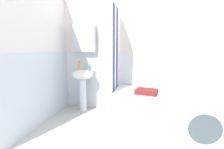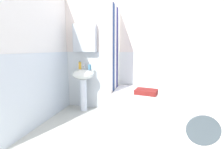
{
  "view_description": "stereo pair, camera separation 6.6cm",
  "coord_description": "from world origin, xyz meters",
  "px_view_note": "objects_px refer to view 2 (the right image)",
  "views": [
    {
      "loc": [
        0.16,
        -1.93,
        1.27
      ],
      "look_at": [
        -0.44,
        0.82,
        0.81
      ],
      "focal_mm": 25.62,
      "sensor_mm": 36.0,
      "label": 1
    },
    {
      "loc": [
        0.23,
        -1.92,
        1.27
      ],
      "look_at": [
        -0.44,
        0.82,
        0.81
      ],
      "focal_mm": 25.62,
      "sensor_mm": 36.0,
      "label": 2
    }
  ],
  "objects_px": {
    "conditioner_bottle": "(184,84)",
    "washer_dryer_stack": "(198,87)",
    "toothbrush_cup": "(90,67)",
    "soap_dispenser": "(80,66)",
    "sink": "(83,81)",
    "body_wash_bottle": "(190,83)",
    "towel_folded": "(146,92)",
    "bathtub": "(155,106)"
  },
  "relations": [
    {
      "from": "toothbrush_cup",
      "to": "towel_folded",
      "type": "xyz_separation_m",
      "value": [
        1.14,
        -0.44,
        -0.32
      ]
    },
    {
      "from": "sink",
      "to": "body_wash_bottle",
      "type": "height_order",
      "value": "sink"
    },
    {
      "from": "soap_dispenser",
      "to": "washer_dryer_stack",
      "type": "distance_m",
      "value": 2.2
    },
    {
      "from": "body_wash_bottle",
      "to": "washer_dryer_stack",
      "type": "height_order",
      "value": "washer_dryer_stack"
    },
    {
      "from": "bathtub",
      "to": "towel_folded",
      "type": "relative_size",
      "value": 4.17
    },
    {
      "from": "sink",
      "to": "conditioner_bottle",
      "type": "height_order",
      "value": "sink"
    },
    {
      "from": "toothbrush_cup",
      "to": "conditioner_bottle",
      "type": "height_order",
      "value": "toothbrush_cup"
    },
    {
      "from": "bathtub",
      "to": "conditioner_bottle",
      "type": "xyz_separation_m",
      "value": [
        0.49,
        0.29,
        0.36
      ]
    },
    {
      "from": "body_wash_bottle",
      "to": "towel_folded",
      "type": "height_order",
      "value": "body_wash_bottle"
    },
    {
      "from": "soap_dispenser",
      "to": "towel_folded",
      "type": "distance_m",
      "value": 1.46
    },
    {
      "from": "bathtub",
      "to": "towel_folded",
      "type": "bearing_deg",
      "value": -125.38
    },
    {
      "from": "sink",
      "to": "bathtub",
      "type": "distance_m",
      "value": 1.48
    },
    {
      "from": "bathtub",
      "to": "washer_dryer_stack",
      "type": "xyz_separation_m",
      "value": [
        0.43,
        -0.83,
        0.57
      ]
    },
    {
      "from": "bathtub",
      "to": "washer_dryer_stack",
      "type": "height_order",
      "value": "washer_dryer_stack"
    },
    {
      "from": "conditioner_bottle",
      "to": "towel_folded",
      "type": "distance_m",
      "value": 0.83
    },
    {
      "from": "sink",
      "to": "washer_dryer_stack",
      "type": "distance_m",
      "value": 2.12
    },
    {
      "from": "towel_folded",
      "to": "washer_dryer_stack",
      "type": "distance_m",
      "value": 0.88
    },
    {
      "from": "towel_folded",
      "to": "washer_dryer_stack",
      "type": "relative_size",
      "value": 0.2
    },
    {
      "from": "washer_dryer_stack",
      "to": "toothbrush_cup",
      "type": "bearing_deg",
      "value": 148.8
    },
    {
      "from": "body_wash_bottle",
      "to": "washer_dryer_stack",
      "type": "distance_m",
      "value": 1.16
    },
    {
      "from": "bathtub",
      "to": "towel_folded",
      "type": "distance_m",
      "value": 0.41
    },
    {
      "from": "soap_dispenser",
      "to": "conditioner_bottle",
      "type": "relative_size",
      "value": 0.9
    },
    {
      "from": "sink",
      "to": "conditioner_bottle",
      "type": "bearing_deg",
      "value": 3.52
    },
    {
      "from": "washer_dryer_stack",
      "to": "body_wash_bottle",
      "type": "bearing_deg",
      "value": 81.12
    },
    {
      "from": "toothbrush_cup",
      "to": "washer_dryer_stack",
      "type": "relative_size",
      "value": 0.06
    },
    {
      "from": "body_wash_bottle",
      "to": "bathtub",
      "type": "bearing_deg",
      "value": -153.2
    },
    {
      "from": "toothbrush_cup",
      "to": "body_wash_bottle",
      "type": "bearing_deg",
      "value": 2.59
    },
    {
      "from": "washer_dryer_stack",
      "to": "conditioner_bottle",
      "type": "bearing_deg",
      "value": 86.84
    },
    {
      "from": "soap_dispenser",
      "to": "toothbrush_cup",
      "type": "xyz_separation_m",
      "value": [
        0.21,
        0.0,
        -0.02
      ]
    },
    {
      "from": "soap_dispenser",
      "to": "conditioner_bottle",
      "type": "height_order",
      "value": "soap_dispenser"
    },
    {
      "from": "soap_dispenser",
      "to": "towel_folded",
      "type": "relative_size",
      "value": 0.5
    },
    {
      "from": "conditioner_bottle",
      "to": "toothbrush_cup",
      "type": "bearing_deg",
      "value": -177.89
    },
    {
      "from": "body_wash_bottle",
      "to": "conditioner_bottle",
      "type": "relative_size",
      "value": 1.1
    },
    {
      "from": "soap_dispenser",
      "to": "towel_folded",
      "type": "bearing_deg",
      "value": -18.07
    },
    {
      "from": "conditioner_bottle",
      "to": "washer_dryer_stack",
      "type": "height_order",
      "value": "washer_dryer_stack"
    },
    {
      "from": "toothbrush_cup",
      "to": "towel_folded",
      "type": "distance_m",
      "value": 1.26
    },
    {
      "from": "sink",
      "to": "washer_dryer_stack",
      "type": "xyz_separation_m",
      "value": [
        1.86,
        -0.99,
        0.22
      ]
    },
    {
      "from": "bathtub",
      "to": "body_wash_bottle",
      "type": "xyz_separation_m",
      "value": [
        0.61,
        0.31,
        0.37
      ]
    },
    {
      "from": "toothbrush_cup",
      "to": "conditioner_bottle",
      "type": "bearing_deg",
      "value": 2.11
    },
    {
      "from": "soap_dispenser",
      "to": "bathtub",
      "type": "bearing_deg",
      "value": -8.23
    },
    {
      "from": "soap_dispenser",
      "to": "toothbrush_cup",
      "type": "height_order",
      "value": "soap_dispenser"
    },
    {
      "from": "bathtub",
      "to": "conditioner_bottle",
      "type": "relative_size",
      "value": 7.51
    }
  ]
}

